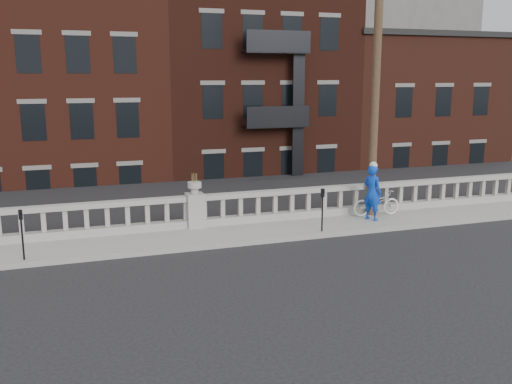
% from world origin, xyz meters
% --- Properties ---
extents(ground, '(120.00, 120.00, 0.00)m').
position_xyz_m(ground, '(0.00, 0.00, 0.00)').
color(ground, black).
rests_on(ground, ground).
extents(sidewalk, '(32.00, 2.20, 0.15)m').
position_xyz_m(sidewalk, '(0.00, 3.00, 0.07)').
color(sidewalk, '#9C9A91').
rests_on(sidewalk, ground).
extents(balustrade, '(28.00, 0.34, 1.03)m').
position_xyz_m(balustrade, '(0.00, 3.95, 0.64)').
color(balustrade, '#9C9A91').
rests_on(balustrade, sidewalk).
extents(planter_pedestal, '(0.55, 0.55, 1.76)m').
position_xyz_m(planter_pedestal, '(0.00, 3.95, 0.83)').
color(planter_pedestal, '#9C9A91').
rests_on(planter_pedestal, sidewalk).
extents(lower_level, '(80.00, 44.00, 20.80)m').
position_xyz_m(lower_level, '(0.56, 23.04, 2.63)').
color(lower_level, '#605E59').
rests_on(lower_level, ground).
extents(utility_pole, '(1.60, 0.28, 10.00)m').
position_xyz_m(utility_pole, '(6.20, 3.60, 5.24)').
color(utility_pole, '#422D1E').
rests_on(utility_pole, sidewalk).
extents(parking_meter_b, '(0.10, 0.09, 1.36)m').
position_xyz_m(parking_meter_b, '(-5.05, 2.15, 1.00)').
color(parking_meter_b, black).
rests_on(parking_meter_b, sidewalk).
extents(parking_meter_c, '(0.10, 0.09, 1.36)m').
position_xyz_m(parking_meter_c, '(3.63, 2.15, 1.00)').
color(parking_meter_c, black).
rests_on(parking_meter_c, sidewalk).
extents(bicycle, '(1.75, 0.72, 0.90)m').
position_xyz_m(bicycle, '(6.33, 3.44, 0.60)').
color(bicycle, white).
rests_on(bicycle, sidewalk).
extents(cyclist, '(0.69, 0.81, 1.88)m').
position_xyz_m(cyclist, '(5.85, 2.93, 1.09)').
color(cyclist, '#0D3DC8').
rests_on(cyclist, sidewalk).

